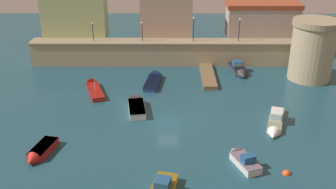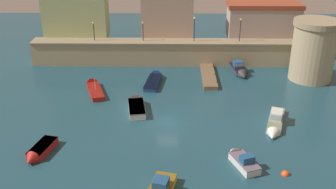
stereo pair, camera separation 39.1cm
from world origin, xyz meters
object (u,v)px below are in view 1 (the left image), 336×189
moored_boat_3 (94,88)px  moored_boat_0 (242,159)px  quay_lamp_0 (93,28)px  mooring_buoy_0 (286,174)px  quay_lamp_3 (239,26)px  moored_boat_2 (239,70)px  moored_boat_4 (275,123)px  fortress_tower (312,50)px  moored_boat_6 (136,105)px  quay_lamp_1 (142,28)px  moored_boat_7 (154,79)px  quay_lamp_2 (194,25)px  moored_boat_1 (40,152)px

moored_boat_3 → moored_boat_0: bearing=-154.2°
quay_lamp_0 → mooring_buoy_0: bearing=-52.2°
quay_lamp_3 → moored_boat_2: bearing=-94.9°
moored_boat_3 → quay_lamp_0: bearing=-10.9°
moored_boat_0 → moored_boat_4: 8.90m
fortress_tower → moored_boat_6: (-24.28, -9.93, -3.96)m
mooring_buoy_0 → quay_lamp_0: bearing=127.8°
quay_lamp_1 → moored_boat_2: size_ratio=0.51×
moored_boat_7 → moored_boat_6: bearing=175.2°
moored_boat_0 → moored_boat_7: size_ratio=0.67×
quay_lamp_2 → moored_boat_2: (6.70, -4.03, -5.72)m
quay_lamp_3 → moored_boat_6: quay_lamp_3 is taller
moored_boat_6 → quay_lamp_1: bearing=-7.8°
moored_boat_0 → mooring_buoy_0: 4.23m
quay_lamp_3 → mooring_buoy_0: quay_lamp_3 is taller
quay_lamp_0 → quay_lamp_3: size_ratio=0.82×
moored_boat_2 → moored_boat_3: bearing=-81.5°
quay_lamp_0 → quay_lamp_1: quay_lamp_1 is taller
quay_lamp_3 → moored_boat_4: size_ratio=0.48×
quay_lamp_1 → mooring_buoy_0: size_ratio=3.84×
quay_lamp_0 → moored_boat_0: bearing=-55.6°
fortress_tower → moored_boat_1: (-33.05, -20.55, -3.99)m
moored_boat_4 → moored_boat_1: bearing=-58.0°
fortress_tower → moored_boat_4: bearing=-119.8°
moored_boat_0 → quay_lamp_1: bearing=0.9°
fortress_tower → moored_boat_4: size_ratio=1.16×
quay_lamp_2 → moored_boat_6: bearing=-115.9°
moored_boat_4 → mooring_buoy_0: 9.21m
quay_lamp_0 → fortress_tower: bearing=-10.6°
moored_boat_2 → mooring_buoy_0: size_ratio=7.56×
mooring_buoy_0 → moored_boat_4: bearing=83.2°
quay_lamp_0 → moored_boat_3: 11.79m
moored_boat_4 → mooring_buoy_0: (-1.09, -9.13, -0.44)m
quay_lamp_3 → moored_boat_4: quay_lamp_3 is taller
quay_lamp_1 → moored_boat_7: quay_lamp_1 is taller
fortress_tower → quay_lamp_0: bearing=169.4°
quay_lamp_2 → moored_boat_3: 18.37m
quay_lamp_0 → moored_boat_0: (18.95, -27.71, -5.29)m
moored_boat_7 → mooring_buoy_0: moored_boat_7 is taller
quay_lamp_0 → moored_boat_3: (1.53, -10.33, -5.47)m
quay_lamp_0 → quay_lamp_2: quay_lamp_2 is taller
moored_boat_6 → mooring_buoy_0: moored_boat_6 is taller
quay_lamp_3 → moored_boat_0: (-3.60, -27.71, -5.66)m
moored_boat_1 → moored_boat_6: (8.78, 10.62, 0.03)m
fortress_tower → quay_lamp_1: fortress_tower is taller
moored_boat_2 → moored_boat_7: size_ratio=0.84×
quay_lamp_2 → moored_boat_2: quay_lamp_2 is taller
moored_boat_3 → moored_boat_6: moored_boat_3 is taller
quay_lamp_1 → quay_lamp_2: bearing=0.0°
quay_lamp_2 → moored_boat_0: bearing=-82.9°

